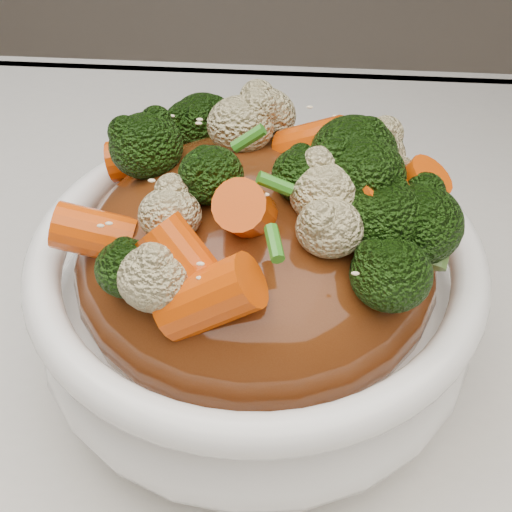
# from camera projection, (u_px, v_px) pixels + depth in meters

# --- Properties ---
(tablecloth) EXTENTS (1.20, 0.80, 0.04)m
(tablecloth) POSITION_uv_depth(u_px,v_px,m) (153.00, 429.00, 0.42)
(tablecloth) COLOR silver
(tablecloth) RESTS_ON dining_table
(bowl) EXTENTS (0.28, 0.28, 0.09)m
(bowl) POSITION_uv_depth(u_px,v_px,m) (256.00, 303.00, 0.40)
(bowl) COLOR white
(bowl) RESTS_ON tablecloth
(sauce_base) EXTENTS (0.22, 0.22, 0.11)m
(sauce_base) POSITION_uv_depth(u_px,v_px,m) (256.00, 261.00, 0.38)
(sauce_base) COLOR #54260E
(sauce_base) RESTS_ON bowl
(carrots) EXTENTS (0.22, 0.22, 0.06)m
(carrots) POSITION_uv_depth(u_px,v_px,m) (256.00, 152.00, 0.33)
(carrots) COLOR #DB4A07
(carrots) RESTS_ON sauce_base
(broccoli) EXTENTS (0.22, 0.22, 0.05)m
(broccoli) POSITION_uv_depth(u_px,v_px,m) (256.00, 154.00, 0.33)
(broccoli) COLOR black
(broccoli) RESTS_ON sauce_base
(cauliflower) EXTENTS (0.22, 0.22, 0.04)m
(cauliflower) POSITION_uv_depth(u_px,v_px,m) (256.00, 158.00, 0.33)
(cauliflower) COLOR beige
(cauliflower) RESTS_ON sauce_base
(scallions) EXTENTS (0.17, 0.17, 0.02)m
(scallions) POSITION_uv_depth(u_px,v_px,m) (256.00, 151.00, 0.33)
(scallions) COLOR #2E7F1D
(scallions) RESTS_ON sauce_base
(sesame_seeds) EXTENTS (0.20, 0.20, 0.01)m
(sesame_seeds) POSITION_uv_depth(u_px,v_px,m) (256.00, 151.00, 0.33)
(sesame_seeds) COLOR beige
(sesame_seeds) RESTS_ON sauce_base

